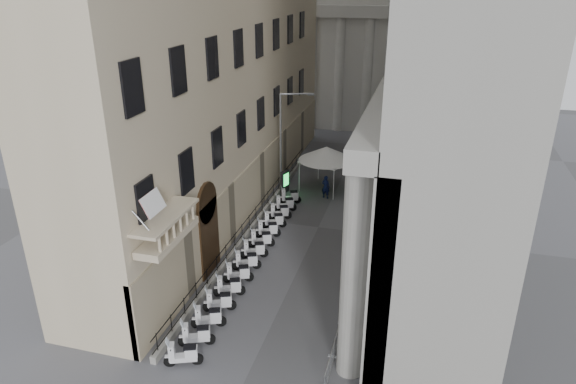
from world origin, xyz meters
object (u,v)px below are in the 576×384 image
(scooter_0, at_px, (185,365))
(street_lamp, at_px, (285,135))
(security_tent, at_px, (323,151))
(pedestrian_b, at_px, (382,146))
(info_kiosk, at_px, (285,182))
(pedestrian_a, at_px, (326,187))

(scooter_0, xyz_separation_m, street_lamp, (-0.98, 20.19, 4.74))
(security_tent, distance_m, pedestrian_b, 10.22)
(scooter_0, distance_m, street_lamp, 20.76)
(info_kiosk, height_order, pedestrian_b, pedestrian_b)
(pedestrian_a, bearing_deg, info_kiosk, 8.51)
(street_lamp, height_order, pedestrian_a, street_lamp)
(scooter_0, bearing_deg, pedestrian_a, -28.58)
(scooter_0, height_order, street_lamp, street_lamp)
(pedestrian_b, bearing_deg, security_tent, 92.29)
(security_tent, bearing_deg, street_lamp, -141.52)
(security_tent, distance_m, street_lamp, 3.76)
(security_tent, height_order, pedestrian_a, security_tent)
(scooter_0, relative_size, security_tent, 0.34)
(info_kiosk, distance_m, pedestrian_a, 3.38)
(security_tent, relative_size, info_kiosk, 2.46)
(street_lamp, distance_m, pedestrian_a, 5.10)
(security_tent, height_order, info_kiosk, security_tent)
(pedestrian_a, bearing_deg, scooter_0, 96.27)
(scooter_0, xyz_separation_m, security_tent, (1.63, 22.27, 3.00))
(scooter_0, bearing_deg, street_lamp, -18.95)
(info_kiosk, xyz_separation_m, pedestrian_a, (3.37, -0.27, 0.01))
(scooter_0, bearing_deg, pedestrian_b, -31.76)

